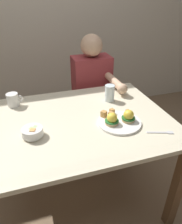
{
  "coord_description": "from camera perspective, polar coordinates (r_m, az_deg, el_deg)",
  "views": [
    {
      "loc": [
        -0.26,
        -1.11,
        1.46
      ],
      "look_at": [
        0.1,
        0.0,
        0.78
      ],
      "focal_mm": 33.9,
      "sensor_mm": 36.0,
      "label": 1
    }
  ],
  "objects": [
    {
      "name": "diner_person",
      "position": [
        1.98,
        0.49,
        6.1
      ],
      "size": [
        0.34,
        0.54,
        1.14
      ],
      "color": "#33333D",
      "rests_on": "ground_plane"
    },
    {
      "name": "ground_plane",
      "position": [
        1.86,
        -3.07,
        -21.75
      ],
      "size": [
        6.0,
        6.0,
        0.0
      ],
      "primitive_type": "plane",
      "color": "#7F664C"
    },
    {
      "name": "water_glass_near",
      "position": [
        1.56,
        5.03,
        4.92
      ],
      "size": [
        0.07,
        0.07,
        0.12
      ],
      "color": "silver",
      "rests_on": "dining_table"
    },
    {
      "name": "eggs_benedict_plate",
      "position": [
        1.31,
        7.61,
        -2.09
      ],
      "size": [
        0.27,
        0.27,
        0.09
      ],
      "color": "white",
      "rests_on": "dining_table"
    },
    {
      "name": "dining_table",
      "position": [
        1.41,
        -3.77,
        -5.74
      ],
      "size": [
        1.2,
        0.9,
        0.74
      ],
      "color": "beige",
      "rests_on": "ground_plane"
    },
    {
      "name": "fruit_bowl",
      "position": [
        1.23,
        -15.49,
        -5.28
      ],
      "size": [
        0.12,
        0.12,
        0.06
      ],
      "color": "white",
      "rests_on": "dining_table"
    },
    {
      "name": "fork",
      "position": [
        1.3,
        18.53,
        -5.26
      ],
      "size": [
        0.15,
        0.07,
        0.0
      ],
      "color": "silver",
      "rests_on": "dining_table"
    },
    {
      "name": "back_wall",
      "position": [
        2.63,
        -13.43,
        26.12
      ],
      "size": [
        4.8,
        0.1,
        2.6
      ],
      "primitive_type": "cube",
      "color": "beige",
      "rests_on": "ground_plane"
    },
    {
      "name": "coffee_mug",
      "position": [
        1.58,
        -20.26,
        3.17
      ],
      "size": [
        0.11,
        0.08,
        0.09
      ],
      "color": "white",
      "rests_on": "dining_table"
    }
  ]
}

